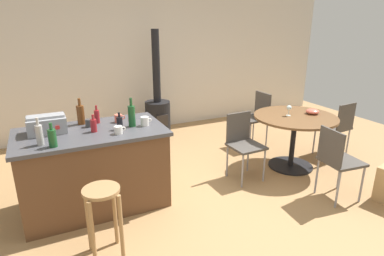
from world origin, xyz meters
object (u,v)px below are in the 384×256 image
Objects in this scene: folding_chair_left at (256,115)px; bottle_1 at (52,138)px; kitchen_island at (95,169)px; bottle_3 at (97,116)px; folding_chair_far at (337,125)px; cup_2 at (89,123)px; bottle_2 at (94,125)px; bottle_5 at (81,114)px; cup_0 at (119,130)px; wood_stove at (158,111)px; wooden_stool at (103,208)px; toolbox at (47,124)px; cup_1 at (119,118)px; serving_bowl at (312,111)px; folding_chair_right at (243,141)px; cup_3 at (145,121)px; wine_glass at (289,108)px; bottle_0 at (120,123)px; bottle_6 at (39,134)px; folding_chair_near at (337,158)px; dining_table at (294,128)px; bottle_4 at (132,116)px.

bottle_1 is (-3.07, -1.05, 0.45)m from folding_chair_left.
bottle_3 reaches higher than kitchen_island.
folding_chair_left reaches higher than folding_chair_far.
bottle_2 is at bearing -84.33° from cup_2.
cup_0 is (0.30, -0.50, -0.07)m from bottle_5.
folding_chair_far is at bearing 2.30° from bottle_1.
cup_2 is (-1.39, -1.71, 0.47)m from wood_stove.
toolbox is at bearing 108.23° from wooden_stool.
bottle_2 is (0.44, -0.17, -0.02)m from toolbox.
bottle_2 is 1.52× the size of cup_1.
bottle_1 is at bearing -171.38° from cup_0.
bottle_3 is at bearing 64.21° from kitchen_island.
cup_1 reaches higher than serving_bowl.
bottle_3 is at bearing 106.08° from cup_0.
toolbox is 2.02× the size of bottle_2.
bottle_2 is 1.68× the size of cup_2.
kitchen_island reaches higher than folding_chair_right.
cup_3 is 2.02m from wine_glass.
bottle_1 is at bearing -146.78° from bottle_2.
bottle_6 is at bearing -170.66° from bottle_0.
bottle_3 is (-2.57, -0.49, 0.44)m from folding_chair_left.
bottle_2 is at bearing 176.66° from cup_3.
cup_3 is at bearing 179.14° from wine_glass.
cup_2 is at bearing 95.67° from bottle_2.
bottle_6 reaches higher than serving_bowl.
serving_bowl is at bearing 13.01° from wooden_stool.
bottle_2 is (0.41, 0.27, -0.02)m from bottle_1.
folding_chair_left is 4.90× the size of serving_bowl.
cup_2 is (-0.02, 0.19, -0.03)m from bottle_2.
bottle_5 is (0.36, 0.15, 0.02)m from toolbox.
wood_stove is at bearing 57.81° from cup_1.
folding_chair_left is at bearing 84.15° from folding_chair_near.
cup_0 reaches higher than dining_table.
folding_chair_near is at bearing -20.17° from cup_0.
bottle_0 is (-2.21, 0.96, 0.45)m from folding_chair_near.
wood_stove reaches higher than bottle_2.
bottle_3 reaches higher than dining_table.
cup_0 is at bearing -156.41° from cup_3.
wine_glass is (-0.92, 0.05, 0.36)m from folding_chair_far.
bottle_1 reaches higher than wooden_stool.
toolbox reaches higher than cup_2.
toolbox is 0.35m from bottle_6.
bottle_5 is at bearing 121.03° from cup_0.
bottle_4 is at bearing -160.94° from folding_chair_left.
cup_1 reaches higher than kitchen_island.
bottle_5 is at bearing -132.63° from wood_stove.
wine_glass is at bearing -96.68° from folding_chair_left.
bottle_0 reaches higher than folding_chair_left.
folding_chair_left is at bearing 9.45° from bottle_5.
bottle_2 is (-2.64, 0.12, 0.38)m from dining_table.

